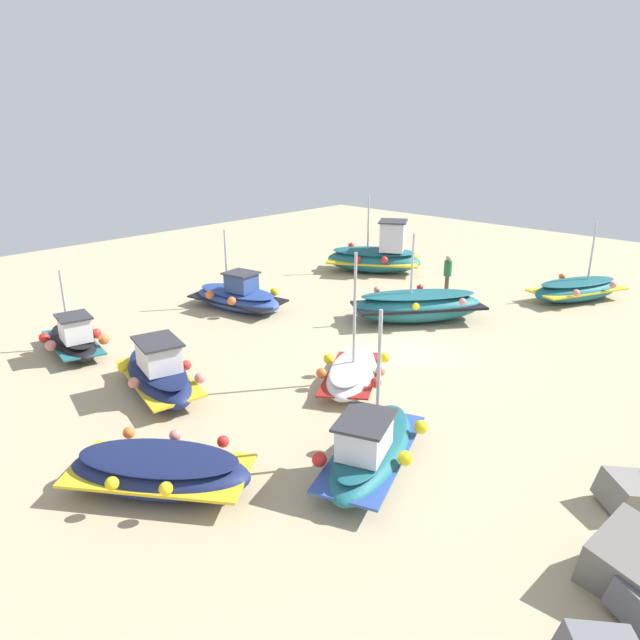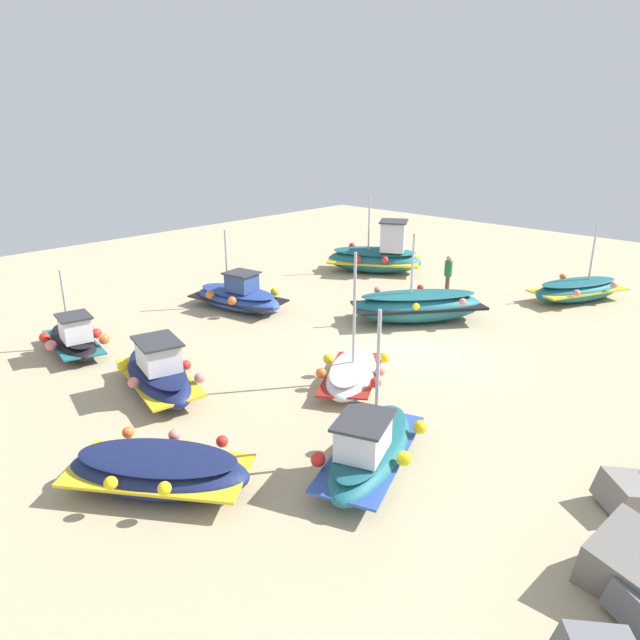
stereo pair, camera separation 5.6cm
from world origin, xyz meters
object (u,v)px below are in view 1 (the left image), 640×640
fishing_boat_4 (577,289)px  fishing_boat_0 (159,374)px  fishing_boat_1 (353,373)px  fishing_boat_2 (418,305)px  fishing_boat_6 (376,256)px  fishing_boat_7 (73,340)px  fishing_boat_8 (371,449)px  fishing_boat_3 (238,296)px  fishing_boat_5 (160,470)px  person_walking (448,273)px

fishing_boat_4 → fishing_boat_0: bearing=7.0°
fishing_boat_1 → fishing_boat_4: (-12.25, 1.48, 0.11)m
fishing_boat_1 → fishing_boat_2: size_ratio=0.75×
fishing_boat_2 → fishing_boat_6: fishing_boat_6 is taller
fishing_boat_7 → fishing_boat_6: bearing=99.2°
fishing_boat_4 → fishing_boat_8: 15.18m
fishing_boat_2 → fishing_boat_3: size_ratio=1.19×
fishing_boat_2 → fishing_boat_8: fishing_boat_8 is taller
fishing_boat_2 → fishing_boat_5: size_ratio=1.27×
fishing_boat_8 → fishing_boat_4: bearing=164.8°
fishing_boat_6 → fishing_boat_1: bearing=-86.1°
person_walking → fishing_boat_8: bearing=73.0°
fishing_boat_0 → fishing_boat_1: size_ratio=1.07×
fishing_boat_0 → fishing_boat_4: size_ratio=0.91×
fishing_boat_1 → fishing_boat_8: size_ratio=0.92×
fishing_boat_1 → fishing_boat_6: fishing_boat_1 is taller
fishing_boat_3 → fishing_boat_6: (-8.21, 0.34, 0.29)m
fishing_boat_0 → fishing_boat_4: bearing=87.6°
fishing_boat_2 → fishing_boat_4: size_ratio=1.14×
fishing_boat_6 → fishing_boat_4: bearing=-19.3°
fishing_boat_2 → person_walking: 3.69m
fishing_boat_4 → fishing_boat_7: (16.46, -9.32, -0.02)m
fishing_boat_0 → fishing_boat_4: fishing_boat_4 is taller
fishing_boat_1 → fishing_boat_3: size_ratio=0.90×
fishing_boat_3 → fishing_boat_5: fishing_boat_3 is taller
fishing_boat_5 → fishing_boat_3: bearing=98.6°
fishing_boat_5 → fishing_boat_1: bearing=58.0°
fishing_boat_3 → fishing_boat_8: 11.71m
fishing_boat_0 → fishing_boat_6: bearing=119.7°
fishing_boat_4 → fishing_boat_8: (15.11, 1.44, 0.02)m
fishing_boat_0 → fishing_boat_6: size_ratio=0.83×
person_walking → fishing_boat_4: bearing=173.5°
fishing_boat_2 → fishing_boat_8: size_ratio=1.23×
fishing_boat_5 → fishing_boat_6: size_ratio=0.82×
fishing_boat_3 → person_walking: 8.63m
person_walking → fishing_boat_5: bearing=59.1°
fishing_boat_7 → person_walking: 14.42m
fishing_boat_4 → fishing_boat_6: size_ratio=0.91×
fishing_boat_0 → fishing_boat_5: (2.35, 3.78, -0.12)m
fishing_boat_6 → person_walking: (1.13, 4.58, 0.19)m
fishing_boat_3 → fishing_boat_7: (6.39, -0.19, -0.04)m
fishing_boat_3 → fishing_boat_4: (-10.07, 9.13, -0.03)m
fishing_boat_0 → fishing_boat_5: bearing=-17.2°
fishing_boat_5 → fishing_boat_8: fishing_boat_8 is taller
fishing_boat_5 → person_walking: (-15.50, -3.03, 0.56)m
fishing_boat_3 → fishing_boat_6: fishing_boat_6 is taller
fishing_boat_5 → fishing_boat_4: bearing=51.6°
fishing_boat_3 → person_walking: fishing_boat_3 is taller
fishing_boat_6 → fishing_boat_7: size_ratio=1.43×
fishing_boat_1 → person_walking: fishing_boat_1 is taller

